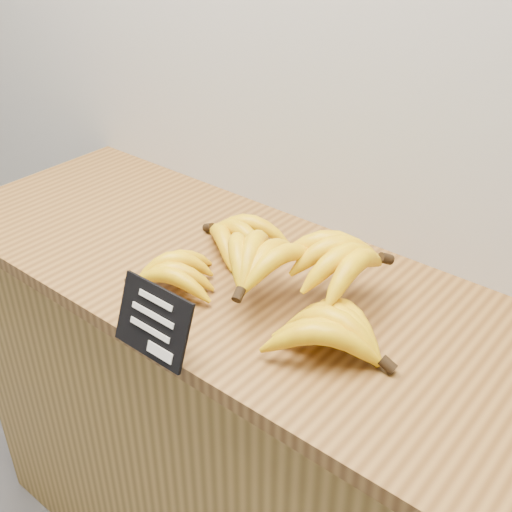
% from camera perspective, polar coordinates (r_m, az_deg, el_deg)
% --- Properties ---
extents(counter, '(1.54, 0.50, 0.90)m').
position_cam_1_polar(counter, '(1.53, 1.24, -17.64)').
color(counter, olive).
rests_on(counter, ground).
extents(counter_top, '(1.57, 0.54, 0.03)m').
position_cam_1_polar(counter_top, '(1.22, 1.50, -3.24)').
color(counter_top, brown).
rests_on(counter_top, counter).
extents(chalkboard_sign, '(0.15, 0.05, 0.11)m').
position_cam_1_polar(chalkboard_sign, '(1.04, -9.17, -5.79)').
color(chalkboard_sign, black).
rests_on(chalkboard_sign, counter_top).
extents(banana_pile, '(0.54, 0.40, 0.12)m').
position_cam_1_polar(banana_pile, '(1.14, 1.80, -1.48)').
color(banana_pile, yellow).
rests_on(banana_pile, counter_top).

